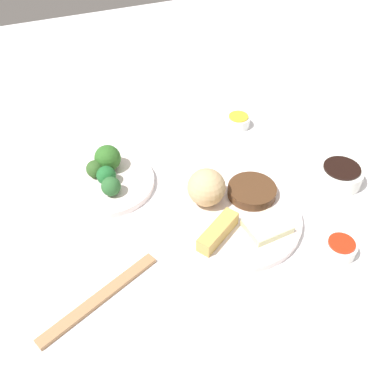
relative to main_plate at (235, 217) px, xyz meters
The scene contains 18 objects.
tabletop 0.05m from the main_plate, behind, with size 2.20×2.20×0.02m, color white.
main_plate is the anchor object (origin of this frame).
rice_scoop 0.08m from the main_plate, 146.25° to the right, with size 0.07×0.07×0.07m, color tan.
spring_roll 0.07m from the main_plate, 56.25° to the right, with size 0.10×0.03×0.03m, color tan.
crab_rangoon_wonton 0.07m from the main_plate, 33.75° to the left, with size 0.06×0.08×0.01m, color beige.
stir_fry_heap 0.07m from the main_plate, 123.75° to the left, with size 0.10×0.10×0.02m, color #4D2F1B.
broccoli_plate 0.28m from the main_plate, 133.73° to the right, with size 0.20×0.20×0.01m, color white.
broccoli_floret_0 0.27m from the main_plate, 132.55° to the right, with size 0.04×0.04×0.04m, color #1F642D.
broccoli_floret_1 0.30m from the main_plate, 140.87° to the right, with size 0.06×0.06×0.06m, color #2F6624.
broccoli_floret_2 0.25m from the main_plate, 126.71° to the right, with size 0.04×0.04×0.04m, color #2B612F.
broccoli_floret_3 0.31m from the main_plate, 134.70° to the right, with size 0.04×0.04×0.04m, color #315724.
soy_sauce_bowl 0.25m from the main_plate, 92.83° to the left, with size 0.09×0.09×0.04m, color white.
soy_sauce_bowl_liquid 0.25m from the main_plate, 92.83° to the left, with size 0.08×0.08×0.00m, color black.
sauce_ramekin_sweet_and_sour 0.20m from the main_plate, 43.39° to the left, with size 0.06×0.06×0.03m, color white.
sauce_ramekin_sweet_and_sour_liquid 0.20m from the main_plate, 43.39° to the left, with size 0.05×0.05×0.00m, color red.
sauce_ramekin_hot_mustard 0.32m from the main_plate, 151.65° to the left, with size 0.06×0.06×0.03m, color white.
sauce_ramekin_hot_mustard_liquid 0.32m from the main_plate, 151.65° to the left, with size 0.05×0.05×0.00m, color yellow.
chopsticks_pair 0.29m from the main_plate, 76.00° to the right, with size 0.23×0.02×0.01m, color #A87C51.
Camera 1 is at (0.51, -0.28, 0.62)m, focal length 39.24 mm.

